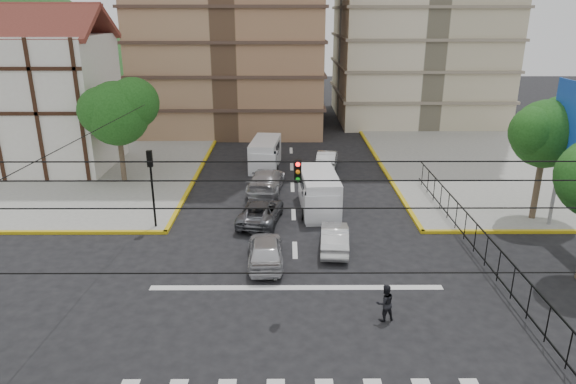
{
  "coord_description": "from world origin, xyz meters",
  "views": [
    {
      "loc": [
        -0.45,
        -18.85,
        11.58
      ],
      "look_at": [
        -0.36,
        2.65,
        4.0
      ],
      "focal_mm": 32.0,
      "sensor_mm": 36.0,
      "label": 1
    }
  ],
  "objects_px": {
    "van_left_lane": "(265,155)",
    "pedestrian_crosswalk": "(385,303)",
    "traffic_light_nw": "(151,176)",
    "van_right_lane": "(319,194)",
    "car_white_front_right": "(335,238)",
    "car_silver_front_left": "(265,250)"
  },
  "relations": [
    {
      "from": "van_left_lane",
      "to": "pedestrian_crosswalk",
      "type": "height_order",
      "value": "van_left_lane"
    },
    {
      "from": "traffic_light_nw",
      "to": "van_right_lane",
      "type": "height_order",
      "value": "traffic_light_nw"
    },
    {
      "from": "traffic_light_nw",
      "to": "pedestrian_crosswalk",
      "type": "relative_size",
      "value": 2.84
    },
    {
      "from": "pedestrian_crosswalk",
      "to": "traffic_light_nw",
      "type": "bearing_deg",
      "value": -56.37
    },
    {
      "from": "traffic_light_nw",
      "to": "van_right_lane",
      "type": "bearing_deg",
      "value": 15.27
    },
    {
      "from": "car_white_front_right",
      "to": "traffic_light_nw",
      "type": "bearing_deg",
      "value": -10.74
    },
    {
      "from": "van_left_lane",
      "to": "car_white_front_right",
      "type": "distance_m",
      "value": 15.02
    },
    {
      "from": "traffic_light_nw",
      "to": "car_silver_front_left",
      "type": "bearing_deg",
      "value": -33.7
    },
    {
      "from": "van_right_lane",
      "to": "van_left_lane",
      "type": "height_order",
      "value": "van_right_lane"
    },
    {
      "from": "van_right_lane",
      "to": "van_left_lane",
      "type": "bearing_deg",
      "value": 107.99
    },
    {
      "from": "van_right_lane",
      "to": "traffic_light_nw",
      "type": "bearing_deg",
      "value": -168.21
    },
    {
      "from": "pedestrian_crosswalk",
      "to": "car_silver_front_left",
      "type": "bearing_deg",
      "value": -62.32
    },
    {
      "from": "car_silver_front_left",
      "to": "van_right_lane",
      "type": "bearing_deg",
      "value": -116.27
    },
    {
      "from": "van_left_lane",
      "to": "pedestrian_crosswalk",
      "type": "xyz_separation_m",
      "value": [
        5.5,
        -20.88,
        -0.31
      ]
    },
    {
      "from": "car_silver_front_left",
      "to": "pedestrian_crosswalk",
      "type": "relative_size",
      "value": 2.72
    },
    {
      "from": "traffic_light_nw",
      "to": "van_left_lane",
      "type": "relative_size",
      "value": 0.86
    },
    {
      "from": "traffic_light_nw",
      "to": "car_white_front_right",
      "type": "relative_size",
      "value": 1.12
    },
    {
      "from": "car_silver_front_left",
      "to": "pedestrian_crosswalk",
      "type": "bearing_deg",
      "value": 132.55
    },
    {
      "from": "van_left_lane",
      "to": "car_silver_front_left",
      "type": "xyz_separation_m",
      "value": [
        0.62,
        -15.99,
        -0.37
      ]
    },
    {
      "from": "car_silver_front_left",
      "to": "car_white_front_right",
      "type": "relative_size",
      "value": 1.07
    },
    {
      "from": "traffic_light_nw",
      "to": "van_left_lane",
      "type": "height_order",
      "value": "traffic_light_nw"
    },
    {
      "from": "van_right_lane",
      "to": "car_white_front_right",
      "type": "distance_m",
      "value": 5.29
    }
  ]
}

